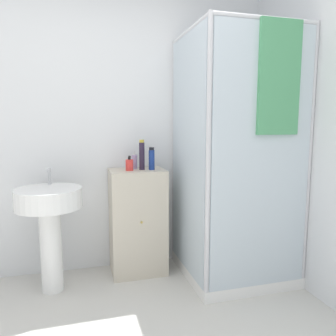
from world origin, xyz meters
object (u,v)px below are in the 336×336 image
Objects in this scene: shampoo_bottle_blue at (152,159)px; lotion_bottle_white at (134,162)px; soap_dispenser at (129,165)px; shampoo_bottle_tall_black at (142,155)px; sink at (50,215)px.

shampoo_bottle_blue is 1.26× the size of lotion_bottle_white.
shampoo_bottle_blue reaches higher than soap_dispenser.
shampoo_bottle_tall_black is 1.34× the size of shampoo_bottle_blue.
soap_dispenser is (0.64, 0.12, 0.35)m from sink.
shampoo_bottle_blue is (0.08, -0.02, -0.03)m from shampoo_bottle_tall_black.
shampoo_bottle_tall_black is 1.68× the size of lotion_bottle_white.
shampoo_bottle_blue is (0.19, 0.00, 0.04)m from soap_dispenser.
lotion_bottle_white is at bearing 125.31° from shampoo_bottle_tall_black.
soap_dispenser is 0.65× the size of shampoo_bottle_blue.
shampoo_bottle_tall_black reaches higher than shampoo_bottle_blue.
soap_dispenser is at bearing -168.86° from shampoo_bottle_tall_black.
sink is 3.71× the size of shampoo_bottle_tall_black.
soap_dispenser reaches higher than sink.
shampoo_bottle_blue is at bearing 1.04° from soap_dispenser.
soap_dispenser is 0.11m from lotion_bottle_white.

